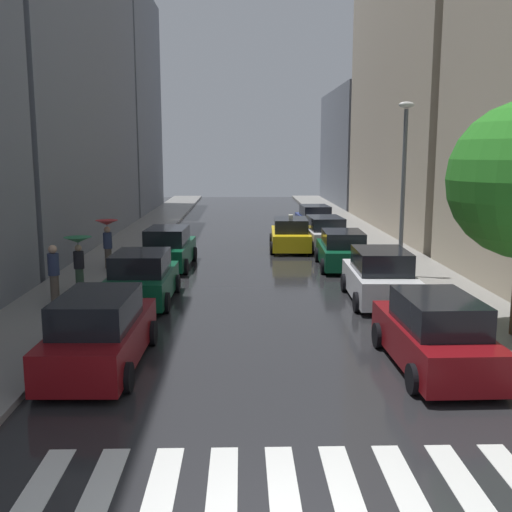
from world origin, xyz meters
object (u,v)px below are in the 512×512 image
parked_car_left_second (142,279)px  parked_car_right_third (342,250)px  taxi_midroad (290,235)px  parked_car_right_second (380,277)px  pedestrian_by_kerb (78,252)px  lamp_post_right (404,177)px  parked_car_right_fifth (314,219)px  pedestrian_foreground (107,234)px  parked_car_right_fourth (324,233)px  parked_car_right_nearest (435,335)px  pedestrian_near_tree (54,272)px  parked_car_left_nearest (100,333)px  parked_car_left_third (168,249)px

parked_car_left_second → parked_car_right_third: parked_car_left_second is taller
parked_car_left_second → taxi_midroad: (5.76, 10.75, -0.03)m
parked_car_right_second → pedestrian_by_kerb: (-10.23, 1.33, 0.67)m
lamp_post_right → parked_car_right_fifth: bearing=96.2°
pedestrian_foreground → lamp_post_right: bearing=71.4°
parked_car_right_fifth → parked_car_right_fourth: bearing=175.3°
parked_car_left_second → pedestrian_foreground: pedestrian_foreground is taller
taxi_midroad → pedestrian_foreground: bearing=126.2°
parked_car_left_second → parked_car_right_nearest: bearing=-128.7°
taxi_midroad → lamp_post_right: bearing=-151.5°
pedestrian_foreground → lamp_post_right: 12.09m
parked_car_left_second → pedestrian_near_tree: pedestrian_near_tree is taller
parked_car_right_fifth → lamp_post_right: bearing=-176.3°
parked_car_left_nearest → pedestrian_near_tree: (-2.75, 5.63, 0.31)m
pedestrian_foreground → taxi_midroad: bearing=115.0°
parked_car_right_third → pedestrian_by_kerb: (-9.98, -4.61, 0.73)m
parked_car_right_fourth → parked_car_right_third: bearing=177.0°
parked_car_right_third → parked_car_left_second: bearing=129.9°
parked_car_right_fifth → pedestrian_near_tree: bearing=147.5°
parked_car_left_nearest → parked_car_left_second: 6.07m
parked_car_left_nearest → parked_car_right_third: 14.15m
parked_car_left_second → pedestrian_by_kerb: (-2.38, 1.28, 0.69)m
pedestrian_near_tree → parked_car_right_fourth: bearing=-89.1°
parked_car_left_nearest → pedestrian_by_kerb: size_ratio=2.53×
parked_car_right_third → pedestrian_foreground: size_ratio=2.17×
pedestrian_foreground → parked_car_right_nearest: bearing=31.2°
parked_car_right_third → pedestrian_foreground: pedestrian_foreground is taller
parked_car_right_nearest → pedestrian_near_tree: pedestrian_near_tree is taller
pedestrian_near_tree → parked_car_left_third: bearing=-71.8°
parked_car_left_nearest → parked_car_left_second: parked_car_left_nearest is taller
parked_car_right_fifth → pedestrian_by_kerb: size_ratio=2.45×
parked_car_right_fifth → taxi_midroad: (-2.09, -7.15, -0.01)m
parked_car_right_third → lamp_post_right: 4.48m
parked_car_left_second → pedestrian_near_tree: 2.78m
parked_car_right_nearest → parked_car_left_third: bearing=30.0°
parked_car_left_nearest → parked_car_right_fourth: (7.58, 17.63, -0.06)m
parked_car_left_second → parked_car_right_nearest: 9.96m
parked_car_left_nearest → parked_car_right_fourth: 19.19m
parked_car_right_second → parked_car_right_fifth: parked_car_right_second is taller
parked_car_right_nearest → pedestrian_by_kerb: 12.64m
parked_car_right_nearest → pedestrian_near_tree: size_ratio=2.45×
pedestrian_foreground → parked_car_left_second: bearing=13.8°
parked_car_left_nearest → pedestrian_foreground: size_ratio=2.36×
parked_car_left_third → pedestrian_foreground: (-2.39, -0.83, 0.75)m
pedestrian_near_tree → pedestrian_by_kerb: size_ratio=0.99×
parked_car_right_second → parked_car_right_fourth: 11.62m
parked_car_left_third → pedestrian_by_kerb: bearing=155.2°
pedestrian_near_tree → lamp_post_right: bearing=-120.9°
pedestrian_foreground → pedestrian_by_kerb: (-0.12, -4.02, -0.07)m
parked_car_left_second → pedestrian_foreground: (-2.26, 5.30, 0.76)m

